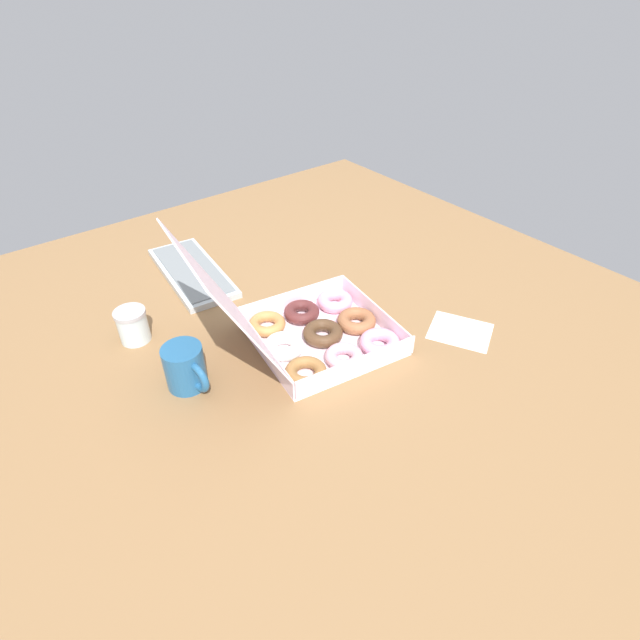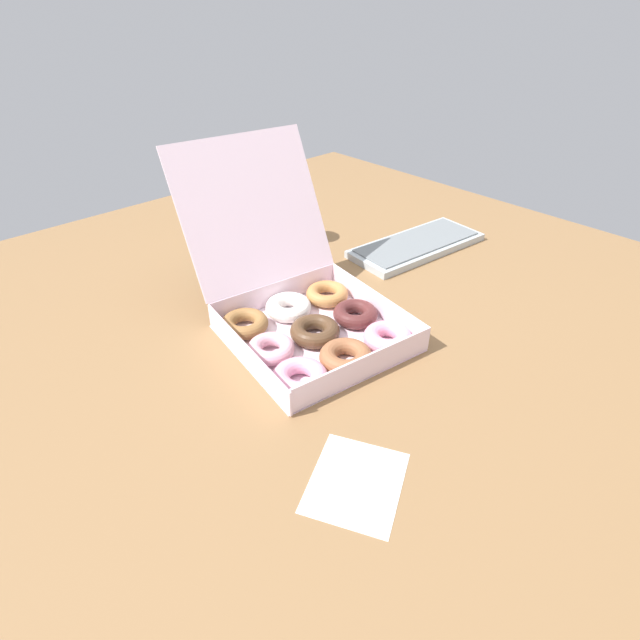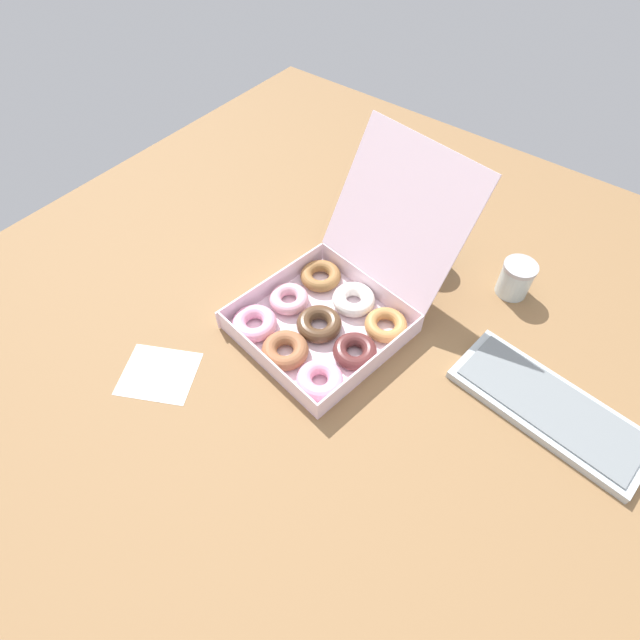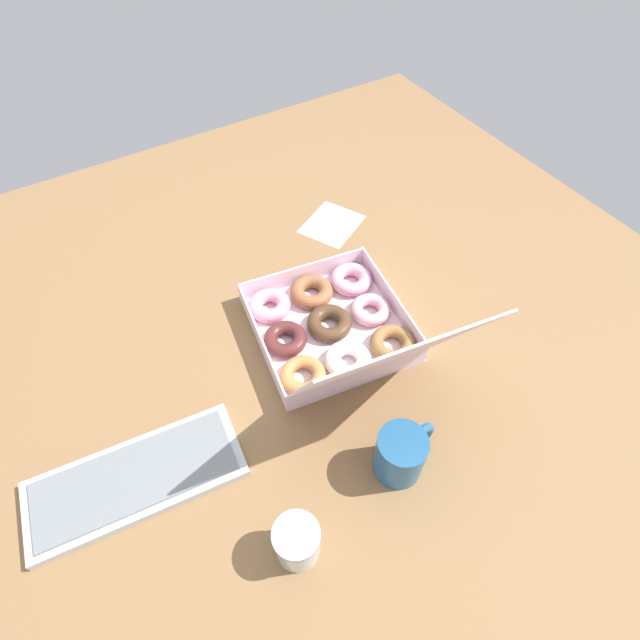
{
  "view_description": "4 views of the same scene",
  "coord_description": "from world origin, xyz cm",
  "px_view_note": "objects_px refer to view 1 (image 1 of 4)",
  "views": [
    {
      "loc": [
        -79.44,
        57.29,
        77.78
      ],
      "look_at": [
        -3.79,
        -2.13,
        5.18
      ],
      "focal_mm": 28.0,
      "sensor_mm": 36.0,
      "label": 1
    },
    {
      "loc": [
        -58.58,
        -60.93,
        58.44
      ],
      "look_at": [
        -2.49,
        -0.79,
        2.76
      ],
      "focal_mm": 28.0,
      "sensor_mm": 36.0,
      "label": 2
    },
    {
      "loc": [
        35.92,
        -54.59,
        86.5
      ],
      "look_at": [
        -4.1,
        -2.91,
        4.82
      ],
      "focal_mm": 28.0,
      "sensor_mm": 36.0,
      "label": 3
    },
    {
      "loc": [
        31.41,
        54.37,
        86.88
      ],
      "look_at": [
        -2.79,
        -2.25,
        4.14
      ],
      "focal_mm": 28.0,
      "sensor_mm": 36.0,
      "label": 4
    }
  ],
  "objects_px": {
    "donut_box": "(314,330)",
    "glass_jar": "(133,325)",
    "keyboard": "(192,272)",
    "coffee_mug": "(186,367)"
  },
  "relations": [
    {
      "from": "keyboard",
      "to": "coffee_mug",
      "type": "height_order",
      "value": "coffee_mug"
    },
    {
      "from": "donut_box",
      "to": "glass_jar",
      "type": "xyz_separation_m",
      "value": [
        0.28,
        0.34,
        0.01
      ]
    },
    {
      "from": "donut_box",
      "to": "coffee_mug",
      "type": "xyz_separation_m",
      "value": [
        0.05,
        0.31,
        0.01
      ]
    },
    {
      "from": "keyboard",
      "to": "glass_jar",
      "type": "bearing_deg",
      "value": 127.38
    },
    {
      "from": "donut_box",
      "to": "coffee_mug",
      "type": "height_order",
      "value": "donut_box"
    },
    {
      "from": "keyboard",
      "to": "glass_jar",
      "type": "height_order",
      "value": "glass_jar"
    },
    {
      "from": "donut_box",
      "to": "keyboard",
      "type": "distance_m",
      "value": 0.48
    },
    {
      "from": "keyboard",
      "to": "glass_jar",
      "type": "xyz_separation_m",
      "value": [
        -0.19,
        0.25,
        0.03
      ]
    },
    {
      "from": "donut_box",
      "to": "coffee_mug",
      "type": "bearing_deg",
      "value": 80.24
    },
    {
      "from": "keyboard",
      "to": "coffee_mug",
      "type": "distance_m",
      "value": 0.47
    }
  ]
}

